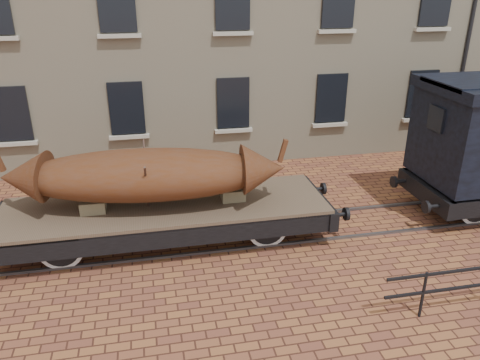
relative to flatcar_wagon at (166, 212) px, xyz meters
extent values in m
plane|color=brown|center=(1.61, 0.00, -0.82)|extent=(90.00, 90.00, 0.00)
cube|color=black|center=(-4.39, 4.96, 1.38)|extent=(1.10, 0.12, 1.70)
cube|color=#B0AB99|center=(-4.39, 4.90, 0.43)|extent=(1.30, 0.18, 0.12)
cube|color=black|center=(-0.89, 4.96, 1.38)|extent=(1.10, 0.12, 1.70)
cube|color=#B0AB99|center=(-0.89, 4.90, 0.43)|extent=(1.30, 0.18, 0.12)
cube|color=black|center=(2.61, 4.96, 1.38)|extent=(1.10, 0.12, 1.70)
cube|color=#B0AB99|center=(2.61, 4.90, 0.43)|extent=(1.30, 0.18, 0.12)
cube|color=black|center=(6.11, 4.96, 1.38)|extent=(1.10, 0.12, 1.70)
cube|color=#B0AB99|center=(6.11, 4.90, 0.43)|extent=(1.30, 0.18, 0.12)
cube|color=black|center=(9.61, 4.96, 1.38)|extent=(1.10, 0.12, 1.70)
cube|color=#B0AB99|center=(9.61, 4.90, 0.43)|extent=(1.30, 0.18, 0.12)
cube|color=black|center=(-0.89, 4.96, 4.58)|extent=(1.10, 0.12, 1.70)
cube|color=#B0AB99|center=(-0.89, 4.90, 3.63)|extent=(1.30, 0.18, 0.12)
cube|color=black|center=(2.61, 4.96, 4.58)|extent=(1.10, 0.12, 1.70)
cube|color=#B0AB99|center=(2.61, 4.90, 3.63)|extent=(1.30, 0.18, 0.12)
cube|color=black|center=(6.11, 4.96, 4.58)|extent=(1.10, 0.12, 1.70)
cube|color=#B0AB99|center=(6.11, 4.90, 3.63)|extent=(1.30, 0.18, 0.12)
cube|color=black|center=(9.61, 4.96, 4.58)|extent=(1.10, 0.12, 1.70)
cube|color=#B0AB99|center=(9.61, 4.90, 3.63)|extent=(1.30, 0.18, 0.12)
cube|color=#59595E|center=(1.61, -0.72, -0.79)|extent=(30.00, 0.08, 0.06)
cube|color=#59595E|center=(1.61, 0.72, -0.79)|extent=(30.00, 0.08, 0.06)
cylinder|color=black|center=(4.61, -3.80, -0.32)|extent=(0.06, 0.06, 1.00)
cube|color=brown|center=(0.00, 0.00, 0.15)|extent=(7.75, 2.27, 0.12)
cube|color=black|center=(0.00, -1.05, -0.10)|extent=(7.75, 0.17, 0.47)
cube|color=black|center=(0.00, 1.05, -0.10)|extent=(7.75, 0.17, 0.47)
cube|color=black|center=(3.88, 0.00, -0.10)|extent=(0.23, 2.38, 0.47)
cylinder|color=black|center=(4.17, -0.78, -0.10)|extent=(0.36, 0.10, 0.10)
cylinder|color=black|center=(4.34, -0.78, -0.10)|extent=(0.08, 0.33, 0.33)
cylinder|color=black|center=(4.17, 0.78, -0.10)|extent=(0.36, 0.10, 0.10)
cylinder|color=black|center=(4.34, 0.78, -0.10)|extent=(0.08, 0.33, 0.33)
cylinder|color=black|center=(-2.38, 0.00, -0.33)|extent=(0.10, 1.96, 0.10)
cylinder|color=silver|center=(-2.38, -0.72, -0.33)|extent=(0.99, 0.07, 0.99)
cylinder|color=black|center=(-2.38, -0.72, -0.33)|extent=(0.81, 0.10, 0.81)
cube|color=black|center=(-2.38, -0.84, -0.08)|extent=(0.93, 0.08, 0.10)
cylinder|color=silver|center=(-2.38, 0.72, -0.33)|extent=(0.99, 0.07, 0.99)
cylinder|color=black|center=(-2.38, 0.72, -0.33)|extent=(0.81, 0.10, 0.81)
cube|color=black|center=(-2.38, 0.84, -0.08)|extent=(0.93, 0.08, 0.10)
cylinder|color=black|center=(2.38, 0.00, -0.33)|extent=(0.10, 1.96, 0.10)
cylinder|color=silver|center=(2.38, -0.72, -0.33)|extent=(0.99, 0.07, 0.99)
cylinder|color=black|center=(2.38, -0.72, -0.33)|extent=(0.81, 0.10, 0.81)
cube|color=black|center=(2.38, -0.84, -0.08)|extent=(0.93, 0.08, 0.10)
cylinder|color=silver|center=(2.38, 0.72, -0.33)|extent=(0.99, 0.07, 0.99)
cylinder|color=black|center=(2.38, 0.72, -0.33)|extent=(0.81, 0.10, 0.81)
cube|color=black|center=(2.38, 0.84, -0.08)|extent=(0.93, 0.08, 0.10)
cube|color=black|center=(0.00, 0.00, -0.26)|extent=(4.13, 0.06, 0.06)
cube|color=#897D5A|center=(-1.65, 0.00, 0.35)|extent=(0.57, 0.52, 0.29)
cube|color=#897D5A|center=(1.65, 0.00, 0.35)|extent=(0.57, 0.52, 0.29)
ellipsoid|color=#4C240E|center=(-0.39, 0.00, 1.02)|extent=(5.97, 2.41, 1.16)
cone|color=#4C240E|center=(-3.13, 0.29, 1.07)|extent=(1.11, 1.20, 1.10)
cone|color=#4C240E|center=(2.35, -0.29, 1.07)|extent=(1.11, 1.20, 1.10)
cube|color=#4C240E|center=(2.79, -0.34, 1.50)|extent=(0.24, 0.14, 0.56)
cylinder|color=#45332B|center=(-0.39, -0.47, 0.89)|extent=(0.05, 0.99, 1.39)
cylinder|color=#45332B|center=(-0.39, 0.47, 0.89)|extent=(0.05, 0.99, 1.39)
cube|color=black|center=(6.94, 0.00, -0.11)|extent=(0.23, 2.46, 0.46)
cylinder|color=black|center=(6.48, -0.82, -0.11)|extent=(0.08, 0.33, 0.33)
cylinder|color=black|center=(6.48, 0.82, -0.11)|extent=(0.08, 0.33, 0.33)
cylinder|color=black|center=(8.07, 0.00, -0.33)|extent=(0.10, 1.95, 0.10)
cylinder|color=silver|center=(8.07, -0.72, -0.33)|extent=(0.99, 0.07, 0.99)
cylinder|color=black|center=(8.07, -0.72, -0.33)|extent=(0.81, 0.10, 0.81)
cylinder|color=silver|center=(8.07, 0.72, -0.33)|extent=(0.99, 0.07, 0.99)
cylinder|color=black|center=(8.07, 0.72, -0.33)|extent=(0.81, 0.10, 0.81)
cube|color=black|center=(6.92, 0.00, 1.95)|extent=(0.08, 0.62, 0.62)
camera|label=1|loc=(-0.26, -10.26, 5.17)|focal=35.00mm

